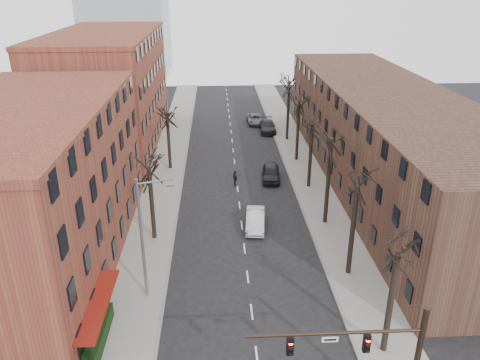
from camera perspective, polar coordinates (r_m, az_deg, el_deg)
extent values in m
cube|color=gray|center=(56.36, -8.79, 1.79)|extent=(4.00, 90.00, 0.15)
cube|color=gray|center=(56.95, 7.44, 2.11)|extent=(4.00, 90.00, 0.15)
cube|color=brown|center=(37.95, -24.21, -1.35)|extent=(12.00, 26.00, 12.00)
cube|color=brown|center=(64.18, -15.69, 10.34)|extent=(12.00, 28.00, 14.00)
cube|color=#4D3224|center=(52.87, 17.25, 5.21)|extent=(12.00, 50.00, 10.00)
cube|color=maroon|center=(31.83, -16.31, -18.00)|extent=(1.20, 7.00, 0.15)
cube|color=black|center=(30.70, -17.05, -18.29)|extent=(0.80, 6.00, 1.00)
cylinder|color=black|center=(22.35, 11.52, -17.83)|extent=(8.00, 0.16, 0.16)
cube|color=black|center=(23.16, 15.18, -18.66)|extent=(0.32, 0.22, 0.95)
cube|color=black|center=(22.42, 6.12, -19.50)|extent=(0.32, 0.22, 0.95)
cube|color=silver|center=(22.53, 10.92, -18.55)|extent=(0.75, 0.04, 0.28)
cylinder|color=slate|center=(31.97, -11.85, -7.32)|extent=(0.20, 0.20, 9.00)
cylinder|color=slate|center=(29.88, -10.44, -0.20)|extent=(2.39, 0.12, 0.46)
cube|color=slate|center=(29.88, -8.49, -0.68)|extent=(0.50, 0.22, 0.14)
imported|color=#B9BBC1|center=(41.82, 1.88, -4.89)|extent=(2.05, 4.73, 1.51)
imported|color=black|center=(51.72, 3.79, 0.89)|extent=(2.36, 4.92, 1.62)
imported|color=black|center=(68.43, 3.37, 6.56)|extent=(2.34, 5.50, 1.58)
imported|color=#56595D|center=(72.34, 1.82, 7.43)|extent=(2.45, 4.99, 1.36)
imported|color=black|center=(49.99, -0.58, 0.21)|extent=(0.76, 1.12, 1.76)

